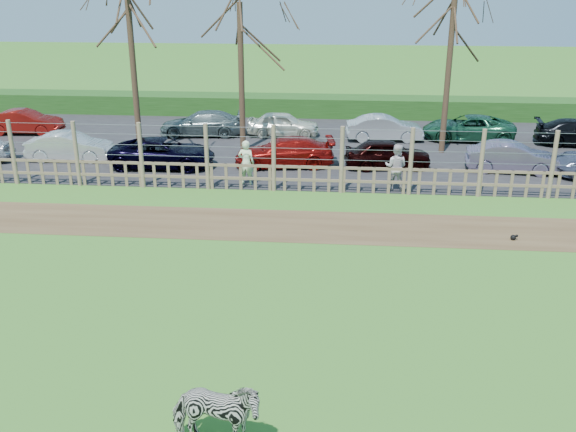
# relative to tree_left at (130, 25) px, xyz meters

# --- Properties ---
(ground) EXTENTS (120.00, 120.00, 0.00)m
(ground) POSITION_rel_tree_left_xyz_m (6.50, -12.50, -5.62)
(ground) COLOR #608F48
(ground) RESTS_ON ground
(dirt_strip) EXTENTS (34.00, 2.80, 0.01)m
(dirt_strip) POSITION_rel_tree_left_xyz_m (6.50, -8.00, -5.61)
(dirt_strip) COLOR brown
(dirt_strip) RESTS_ON ground
(asphalt) EXTENTS (44.00, 13.00, 0.04)m
(asphalt) POSITION_rel_tree_left_xyz_m (6.50, 2.00, -5.60)
(asphalt) COLOR #232326
(asphalt) RESTS_ON ground
(hedge) EXTENTS (46.00, 2.00, 1.10)m
(hedge) POSITION_rel_tree_left_xyz_m (6.50, 9.00, -5.07)
(hedge) COLOR #1E4716
(hedge) RESTS_ON ground
(fence) EXTENTS (30.16, 0.16, 2.50)m
(fence) POSITION_rel_tree_left_xyz_m (6.50, -4.50, -4.81)
(fence) COLOR brown
(fence) RESTS_ON ground
(tree_left) EXTENTS (4.80, 4.80, 7.88)m
(tree_left) POSITION_rel_tree_left_xyz_m (0.00, 0.00, 0.00)
(tree_left) COLOR #3D2B1E
(tree_left) RESTS_ON ground
(tree_mid) EXTENTS (4.80, 4.80, 6.83)m
(tree_mid) POSITION_rel_tree_left_xyz_m (4.50, 1.00, -0.75)
(tree_mid) COLOR #3D2B1E
(tree_mid) RESTS_ON ground
(tree_right) EXTENTS (4.80, 4.80, 7.35)m
(tree_right) POSITION_rel_tree_left_xyz_m (13.50, 1.50, -0.37)
(tree_right) COLOR #3D2B1E
(tree_right) RESTS_ON ground
(zebra) EXTENTS (1.68, 0.85, 1.38)m
(zebra) POSITION_rel_tree_left_xyz_m (7.00, -18.44, -4.93)
(zebra) COLOR gray
(zebra) RESTS_ON ground
(visitor_a) EXTENTS (0.68, 0.50, 1.72)m
(visitor_a) POSITION_rel_tree_left_xyz_m (5.38, -3.94, -4.71)
(visitor_a) COLOR beige
(visitor_a) RESTS_ON asphalt
(visitor_b) EXTENTS (0.99, 0.86, 1.72)m
(visitor_b) POSITION_rel_tree_left_xyz_m (11.01, -4.03, -4.71)
(visitor_b) COLOR silver
(visitor_b) RESTS_ON asphalt
(crow) EXTENTS (0.23, 0.17, 0.19)m
(crow) POSITION_rel_tree_left_xyz_m (14.30, -8.60, -5.52)
(crow) COLOR black
(crow) RESTS_ON ground
(car_1) EXTENTS (3.69, 1.43, 1.20)m
(car_1) POSITION_rel_tree_left_xyz_m (-2.70, -1.20, -4.98)
(car_1) COLOR silver
(car_1) RESTS_ON asphalt
(car_2) EXTENTS (4.35, 2.07, 1.20)m
(car_2) POSITION_rel_tree_left_xyz_m (1.56, -1.89, -4.98)
(car_2) COLOR black
(car_2) RESTS_ON asphalt
(car_3) EXTENTS (4.32, 2.23, 1.20)m
(car_3) POSITION_rel_tree_left_xyz_m (6.61, -1.35, -4.98)
(car_3) COLOR maroon
(car_3) RESTS_ON asphalt
(car_4) EXTENTS (3.66, 1.81, 1.20)m
(car_4) POSITION_rel_tree_left_xyz_m (10.89, -1.25, -4.98)
(car_4) COLOR black
(car_4) RESTS_ON asphalt
(car_5) EXTENTS (3.76, 1.66, 1.20)m
(car_5) POSITION_rel_tree_left_xyz_m (15.90, -1.35, -4.98)
(car_5) COLOR slate
(car_5) RESTS_ON asphalt
(car_7) EXTENTS (3.70, 1.45, 1.20)m
(car_7) POSITION_rel_tree_left_xyz_m (-6.90, 3.29, -4.98)
(car_7) COLOR maroon
(car_7) RESTS_ON asphalt
(car_9) EXTENTS (4.29, 2.10, 1.20)m
(car_9) POSITION_rel_tree_left_xyz_m (2.03, 3.69, -4.98)
(car_9) COLOR #526464
(car_9) RESTS_ON asphalt
(car_10) EXTENTS (3.53, 1.43, 1.20)m
(car_10) POSITION_rel_tree_left_xyz_m (6.06, 3.90, -4.98)
(car_10) COLOR silver
(car_10) RESTS_ON asphalt
(car_11) EXTENTS (3.72, 1.50, 1.20)m
(car_11) POSITION_rel_tree_left_xyz_m (11.01, 3.46, -4.98)
(car_11) COLOR #AFB6B9
(car_11) RESTS_ON asphalt
(car_12) EXTENTS (4.40, 2.18, 1.20)m
(car_12) POSITION_rel_tree_left_xyz_m (15.06, 3.86, -4.98)
(car_12) COLOR #1E5639
(car_12) RESTS_ON asphalt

